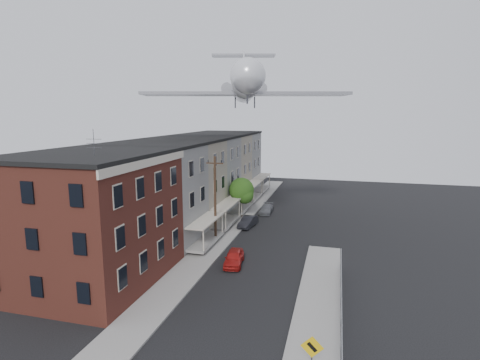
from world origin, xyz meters
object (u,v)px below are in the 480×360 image
object	(u,v)px
utility_pole	(215,198)
car_near	(234,258)
warning_sign	(312,354)
car_far	(266,209)
car_mid	(248,222)
street_tree	(242,191)
airplane	(245,86)

from	to	relation	value
utility_pole	car_near	xyz separation A→B (m)	(3.47, -5.29, -4.03)
warning_sign	car_far	bearing A→B (deg)	104.59
warning_sign	car_mid	bearing A→B (deg)	110.10
street_tree	car_mid	distance (m)	5.03
airplane	utility_pole	bearing A→B (deg)	-95.15
warning_sign	utility_pole	size ratio (longest dim) A/B	0.31
car_near	car_far	bearing A→B (deg)	84.41
utility_pole	airplane	world-z (taller)	airplane
utility_pole	street_tree	world-z (taller)	utility_pole
car_near	car_far	xyz separation A→B (m)	(-0.56, 18.12, -0.09)
street_tree	car_near	size ratio (longest dim) A/B	1.37
street_tree	airplane	size ratio (longest dim) A/B	0.19
car_near	utility_pole	bearing A→B (deg)	115.92
warning_sign	car_near	distance (m)	15.81
warning_sign	utility_pole	xyz separation A→B (m)	(-11.20, 19.03, 2.79)
warning_sign	street_tree	world-z (taller)	street_tree
car_far	airplane	bearing A→B (deg)	-120.75
utility_pole	airplane	xyz separation A→B (m)	(0.83, 9.18, 11.83)
airplane	car_near	bearing A→B (deg)	-79.64
car_near	car_mid	world-z (taller)	car_near
car_mid	car_far	size ratio (longest dim) A/B	0.98
car_near	car_far	world-z (taller)	car_near
warning_sign	car_near	xyz separation A→B (m)	(-7.73, 13.74, -1.23)
car_near	airplane	bearing A→B (deg)	92.98
street_tree	car_far	world-z (taller)	street_tree
utility_pole	airplane	bearing A→B (deg)	84.85
utility_pole	car_near	size ratio (longest dim) A/B	2.36
street_tree	car_near	world-z (taller)	street_tree
car_near	car_far	distance (m)	18.13
utility_pole	car_near	bearing A→B (deg)	-56.70
utility_pole	car_mid	world-z (taller)	utility_pole
warning_sign	car_mid	xyz separation A→B (m)	(-9.20, 25.14, -1.26)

